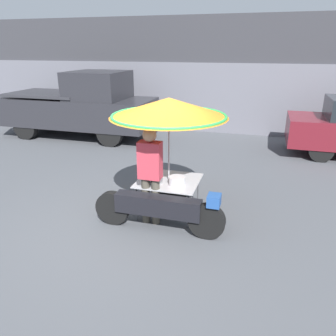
% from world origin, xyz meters
% --- Properties ---
extents(ground_plane, '(36.00, 36.00, 0.00)m').
position_xyz_m(ground_plane, '(0.00, 0.00, 0.00)').
color(ground_plane, '#4C4F54').
extents(shopfront_building, '(28.00, 2.06, 3.92)m').
position_xyz_m(shopfront_building, '(0.00, 8.01, 1.95)').
color(shopfront_building, '#38383D').
rests_on(shopfront_building, ground).
extents(vendor_motorcycle_cart, '(2.23, 2.00, 2.12)m').
position_xyz_m(vendor_motorcycle_cart, '(0.46, 0.54, 1.67)').
color(vendor_motorcycle_cart, black).
rests_on(vendor_motorcycle_cart, ground).
extents(vendor_person, '(0.38, 0.23, 1.69)m').
position_xyz_m(vendor_person, '(0.26, 0.19, 0.96)').
color(vendor_person, '#4C473D').
rests_on(vendor_person, ground).
extents(pickup_truck, '(5.12, 1.93, 2.18)m').
position_xyz_m(pickup_truck, '(-3.90, 5.13, 1.04)').
color(pickup_truck, black).
rests_on(pickup_truck, ground).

